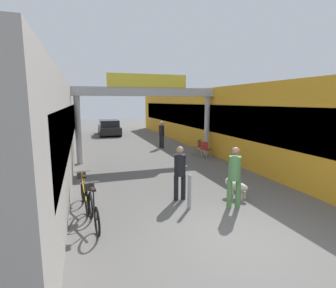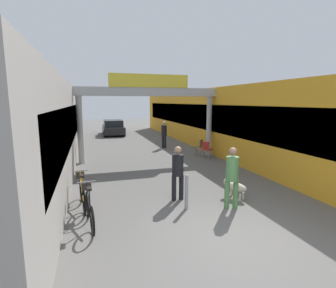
{
  "view_description": "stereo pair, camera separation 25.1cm",
  "coord_description": "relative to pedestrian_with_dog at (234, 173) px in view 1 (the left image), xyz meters",
  "views": [
    {
      "loc": [
        -3.15,
        -4.63,
        2.95
      ],
      "look_at": [
        0.0,
        4.98,
        1.3
      ],
      "focal_mm": 28.0,
      "sensor_mm": 36.0,
      "label": 1
    },
    {
      "loc": [
        -2.91,
        -4.71,
        2.95
      ],
      "look_at": [
        0.0,
        4.98,
        1.3
      ],
      "focal_mm": 28.0,
      "sensor_mm": 36.0,
      "label": 2
    }
  ],
  "objects": [
    {
      "name": "ground_plane",
      "position": [
        -0.77,
        -1.44,
        -0.99
      ],
      "size": [
        80.0,
        80.0,
        0.0
      ],
      "primitive_type": "plane",
      "color": "#605E5B"
    },
    {
      "name": "storefront_left",
      "position": [
        -5.86,
        9.56,
        0.86
      ],
      "size": [
        3.0,
        26.0,
        3.69
      ],
      "color": "#9E9993",
      "rests_on": "ground_plane"
    },
    {
      "name": "storefront_right",
      "position": [
        4.32,
        9.56,
        0.86
      ],
      "size": [
        3.0,
        26.0,
        3.69
      ],
      "color": "gold",
      "rests_on": "ground_plane"
    },
    {
      "name": "arcade_sign_gateway",
      "position": [
        -0.77,
        6.87,
        2.06
      ],
      "size": [
        7.4,
        0.47,
        4.27
      ],
      "color": "#B2B2B2",
      "rests_on": "ground_plane"
    },
    {
      "name": "pedestrian_with_dog",
      "position": [
        0.0,
        0.0,
        0.0
      ],
      "size": [
        0.42,
        0.42,
        1.73
      ],
      "color": "#4C7F47",
      "rests_on": "ground_plane"
    },
    {
      "name": "pedestrian_companion",
      "position": [
        -1.22,
        1.02,
        -0.05
      ],
      "size": [
        0.39,
        0.37,
        1.65
      ],
      "color": "black",
      "rests_on": "ground_plane"
    },
    {
      "name": "pedestrian_carrying_crate",
      "position": [
        0.83,
        9.74,
        -0.01
      ],
      "size": [
        0.44,
        0.44,
        1.72
      ],
      "color": "black",
      "rests_on": "ground_plane"
    },
    {
      "name": "dog_on_leash",
      "position": [
        0.5,
        0.68,
        -0.63
      ],
      "size": [
        0.6,
        0.81,
        0.57
      ],
      "color": "beige",
      "rests_on": "ground_plane"
    },
    {
      "name": "bicycle_black_nearest",
      "position": [
        -3.78,
        0.17,
        -0.55
      ],
      "size": [
        0.46,
        1.69,
        0.98
      ],
      "color": "black",
      "rests_on": "ground_plane"
    },
    {
      "name": "bicycle_orange_second",
      "position": [
        -3.97,
        1.34,
        -0.55
      ],
      "size": [
        0.46,
        1.69,
        0.98
      ],
      "color": "black",
      "rests_on": "ground_plane"
    },
    {
      "name": "bollard_post_metal",
      "position": [
        -1.2,
        0.32,
        -0.49
      ],
      "size": [
        0.1,
        0.1,
        0.98
      ],
      "color": "gray",
      "rests_on": "ground_plane"
    },
    {
      "name": "cafe_chair_red_nearer",
      "position": [
        2.12,
        6.11,
        -0.45
      ],
      "size": [
        0.54,
        0.54,
        0.89
      ],
      "color": "gray",
      "rests_on": "ground_plane"
    },
    {
      "name": "cafe_chair_wood_farther",
      "position": [
        2.03,
        6.89,
        -0.45
      ],
      "size": [
        0.57,
        0.57,
        0.89
      ],
      "color": "gray",
      "rests_on": "ground_plane"
    },
    {
      "name": "parked_car_black",
      "position": [
        -1.67,
        17.5,
        -0.35
      ],
      "size": [
        1.85,
        4.03,
        1.33
      ],
      "color": "black",
      "rests_on": "ground_plane"
    }
  ]
}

